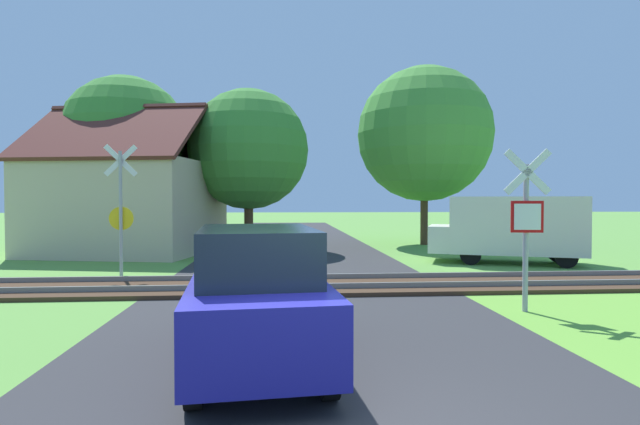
# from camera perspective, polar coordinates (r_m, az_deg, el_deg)

# --- Properties ---
(road_asphalt) EXTENTS (7.08, 80.00, 0.01)m
(road_asphalt) POSITION_cam_1_polar(r_m,az_deg,el_deg) (6.63, 0.23, -17.31)
(road_asphalt) COLOR #2D2D30
(road_asphalt) RESTS_ON ground
(rail_track) EXTENTS (60.00, 2.60, 0.22)m
(rail_track) POSITION_cam_1_polar(r_m,az_deg,el_deg) (12.24, -1.99, -8.31)
(rail_track) COLOR #422D1E
(rail_track) RESTS_ON ground
(stop_sign_near) EXTENTS (0.87, 0.19, 3.10)m
(stop_sign_near) POSITION_cam_1_polar(r_m,az_deg,el_deg) (10.21, 22.52, -0.85)
(stop_sign_near) COLOR #9E9EA5
(stop_sign_near) RESTS_ON ground
(crossing_sign_far) EXTENTS (0.87, 0.17, 3.64)m
(crossing_sign_far) POSITION_cam_1_polar(r_m,az_deg,el_deg) (14.54, -21.80, 0.74)
(crossing_sign_far) COLOR #9E9EA5
(crossing_sign_far) RESTS_ON ground
(house) EXTENTS (7.63, 7.57, 5.98)m
(house) POSITION_cam_1_polar(r_m,az_deg,el_deg) (21.65, -20.89, 1.02)
(house) COLOR #C6B293
(house) RESTS_ON ground
(tree_left) EXTENTS (5.47, 5.47, 7.55)m
(tree_left) POSITION_cam_1_polar(r_m,az_deg,el_deg) (23.73, -21.30, 7.83)
(tree_left) COLOR #513823
(tree_left) RESTS_ON ground
(tree_right) EXTENTS (6.35, 6.35, 8.41)m
(tree_right) POSITION_cam_1_polar(r_m,az_deg,el_deg) (24.36, 11.86, 8.73)
(tree_right) COLOR #513823
(tree_right) RESTS_ON ground
(tree_center) EXTENTS (5.14, 5.14, 6.87)m
(tree_center) POSITION_cam_1_polar(r_m,az_deg,el_deg) (21.76, -8.18, 7.13)
(tree_center) COLOR #513823
(tree_center) RESTS_ON ground
(mail_truck) EXTENTS (5.24, 3.50, 2.24)m
(mail_truck) POSITION_cam_1_polar(r_m,az_deg,el_deg) (17.88, 20.87, -1.50)
(mail_truck) COLOR silver
(mail_truck) RESTS_ON ground
(parked_car) EXTENTS (2.02, 4.14, 1.78)m
(parked_car) POSITION_cam_1_polar(r_m,az_deg,el_deg) (6.63, -7.27, -9.34)
(parked_car) COLOR navy
(parked_car) RESTS_ON ground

